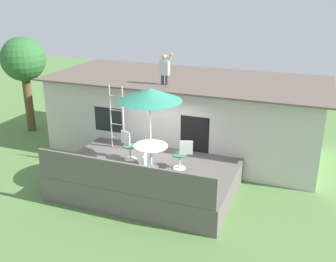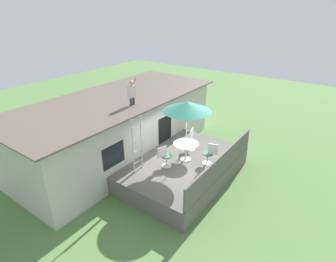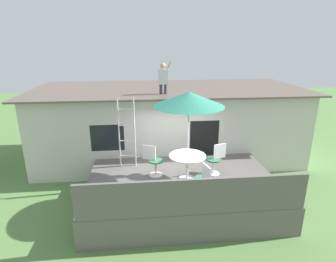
% 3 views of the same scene
% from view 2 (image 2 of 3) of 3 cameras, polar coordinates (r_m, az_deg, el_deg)
% --- Properties ---
extents(ground_plane, '(40.00, 40.00, 0.00)m').
position_cam_2_polar(ground_plane, '(11.76, 2.84, -9.48)').
color(ground_plane, '#567F42').
extents(house, '(10.50, 4.50, 2.86)m').
position_cam_2_polar(house, '(13.09, -10.37, 1.06)').
color(house, beige).
rests_on(house, ground).
extents(deck, '(5.41, 3.68, 0.80)m').
position_cam_2_polar(deck, '(11.54, 2.88, -7.84)').
color(deck, '#605B56').
rests_on(deck, ground).
extents(deck_railing, '(5.31, 0.08, 0.90)m').
position_cam_2_polar(deck_railing, '(10.39, 11.37, -6.84)').
color(deck_railing, '#605B56').
rests_on(deck_railing, deck).
extents(patio_table, '(1.04, 1.04, 0.74)m').
position_cam_2_polar(patio_table, '(11.09, 3.80, -3.39)').
color(patio_table, silver).
rests_on(patio_table, deck).
extents(patio_umbrella, '(1.90, 1.90, 2.54)m').
position_cam_2_polar(patio_umbrella, '(10.38, 4.07, 5.22)').
color(patio_umbrella, silver).
rests_on(patio_umbrella, deck).
extents(step_ladder, '(0.52, 0.04, 2.20)m').
position_cam_2_polar(step_ladder, '(10.22, -6.53, -2.85)').
color(step_ladder, silver).
rests_on(step_ladder, deck).
extents(person_figure, '(0.47, 0.20, 1.11)m').
position_cam_2_polar(person_figure, '(11.32, -7.67, 8.43)').
color(person_figure, '#33384C').
rests_on(person_figure, house).
extents(patio_chair_left, '(0.60, 0.44, 0.92)m').
position_cam_2_polar(patio_chair_left, '(10.65, -0.65, -5.41)').
color(patio_chair_left, silver).
rests_on(patio_chair_left, deck).
extents(patio_chair_right, '(0.61, 0.44, 0.92)m').
position_cam_2_polar(patio_chair_right, '(11.98, 4.89, -1.88)').
color(patio_chair_right, silver).
rests_on(patio_chair_right, deck).
extents(patio_chair_near, '(0.44, 0.61, 0.92)m').
position_cam_2_polar(patio_chair_near, '(10.95, 8.76, -4.81)').
color(patio_chair_near, silver).
rests_on(patio_chair_near, deck).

